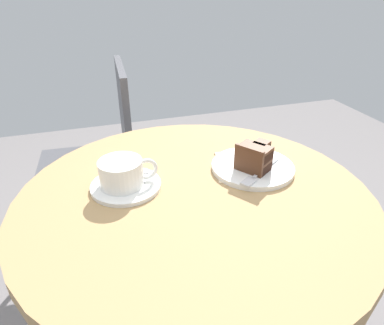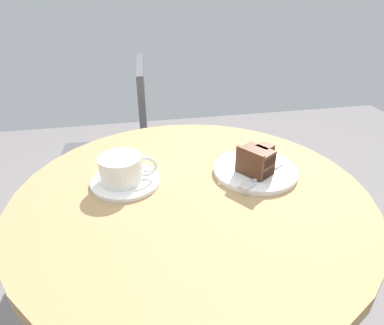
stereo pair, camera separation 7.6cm
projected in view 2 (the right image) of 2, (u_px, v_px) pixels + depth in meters
cafe_table at (192, 236)px, 0.78m from camera, size 0.75×0.75×0.72m
saucer at (126, 181)px, 0.75m from camera, size 0.15×0.15×0.01m
coffee_cup at (122, 168)px, 0.74m from camera, size 0.13×0.09×0.06m
teaspoon at (136, 169)px, 0.79m from camera, size 0.09×0.02×0.00m
cake_plate at (255, 171)px, 0.79m from camera, size 0.19×0.19×0.01m
cake_slice at (257, 161)px, 0.76m from camera, size 0.09×0.09×0.06m
fork at (258, 179)px, 0.75m from camera, size 0.13×0.10×0.00m
napkin at (249, 169)px, 0.81m from camera, size 0.18×0.18×0.00m
cafe_chair at (123, 147)px, 1.41m from camera, size 0.40×0.40×0.83m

